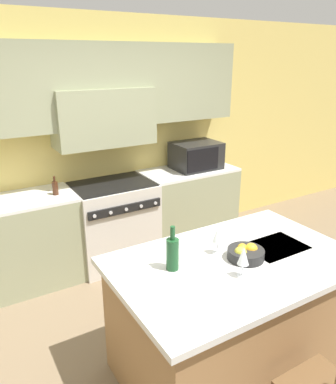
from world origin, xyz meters
name	(u,v)px	position (x,y,z in m)	size (l,w,h in m)	color
ground_plane	(210,362)	(0.00, 0.00, 0.00)	(10.00, 10.00, 0.00)	#7A664C
back_cabinetry	(99,121)	(0.00, 2.12, 1.58)	(10.00, 0.46, 2.70)	#DBC166
back_counter	(113,222)	(0.00, 1.87, 0.47)	(3.22, 0.62, 0.95)	gray
range_stove	(114,223)	(0.00, 1.85, 0.47)	(0.89, 0.70, 0.95)	beige
microwave	(196,156)	(1.13, 1.87, 1.11)	(0.57, 0.44, 0.33)	black
kitchen_island	(232,315)	(0.10, -0.10, 0.47)	(1.70, 1.08, 0.93)	olive
wine_bottle	(173,253)	(-0.33, 0.03, 1.05)	(0.08, 0.08, 0.31)	#194723
wine_glass_near	(243,257)	(0.00, -0.28, 1.08)	(0.07, 0.07, 0.21)	white
wine_glass_far	(218,235)	(0.05, 0.04, 1.08)	(0.07, 0.07, 0.21)	white
fruit_bowl	(246,253)	(0.17, -0.12, 0.98)	(0.25, 0.25, 0.10)	black
oil_bottle_on_counter	(55,188)	(-0.62, 1.81, 1.02)	(0.06, 0.06, 0.19)	#422314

